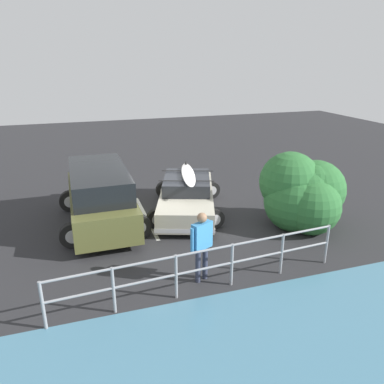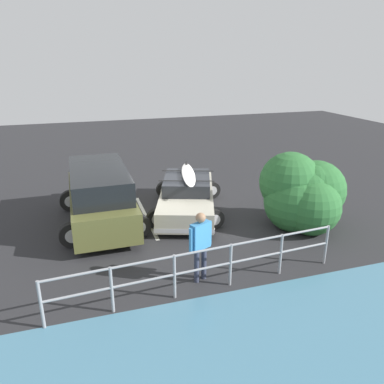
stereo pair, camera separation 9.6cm
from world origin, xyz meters
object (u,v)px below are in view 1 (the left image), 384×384
at_px(sedan_car, 187,195).
at_px(suv_car, 100,196).
at_px(bush_near_left, 302,194).
at_px(person_bystander, 202,241).

height_order(sedan_car, suv_car, suv_car).
relative_size(sedan_car, bush_near_left, 1.78).
xyz_separation_m(person_bystander, bush_near_left, (-4.11, -2.06, -0.00)).
relative_size(sedan_car, suv_car, 0.96).
xyz_separation_m(sedan_car, suv_car, (2.98, 0.10, 0.36)).
height_order(suv_car, bush_near_left, bush_near_left).
bearing_deg(sedan_car, suv_car, 1.86).
bearing_deg(suv_car, person_bystander, 115.50).
xyz_separation_m(suv_car, bush_near_left, (-6.13, 2.17, 0.10)).
bearing_deg(person_bystander, suv_car, -64.50).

